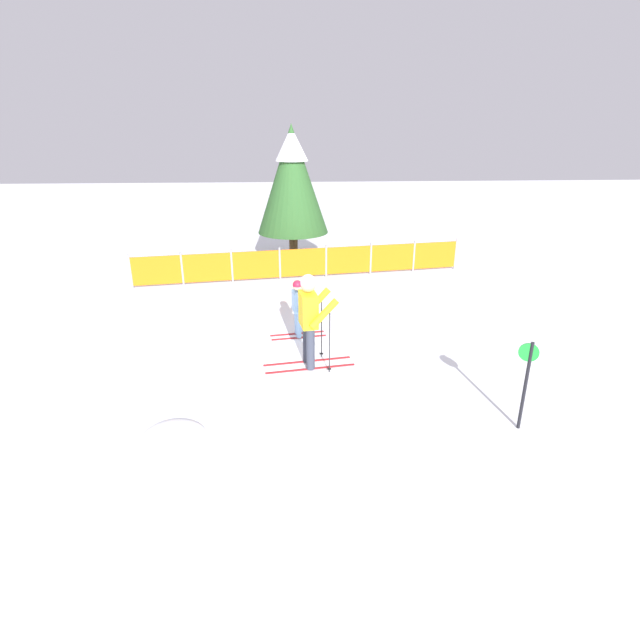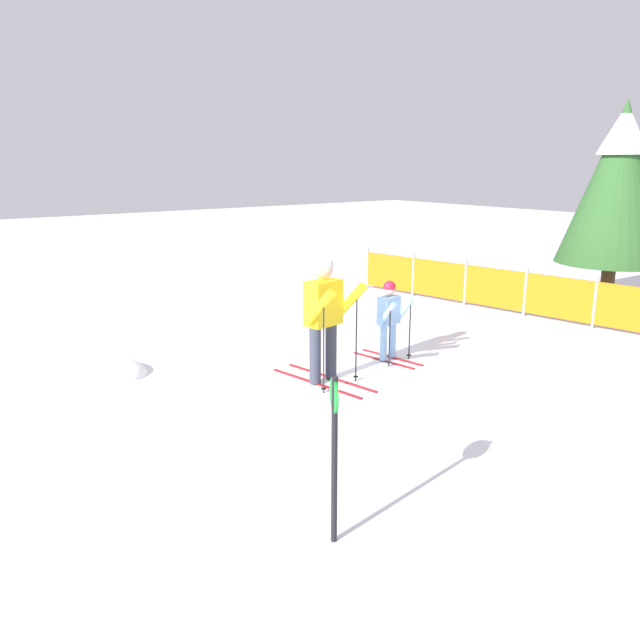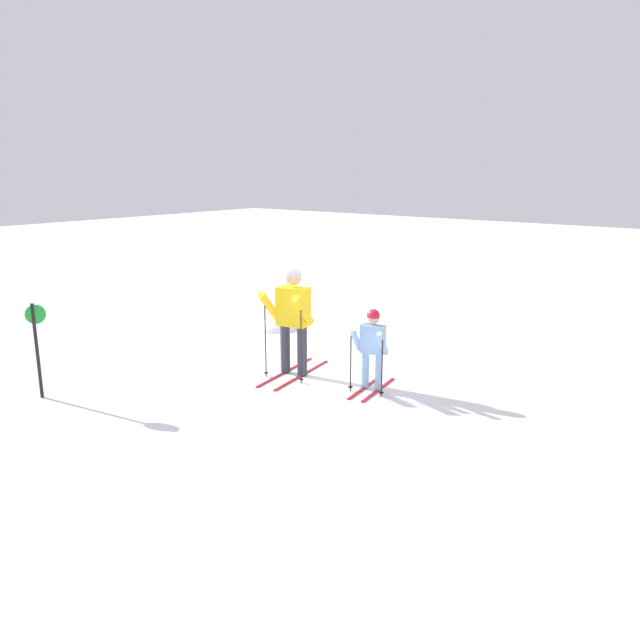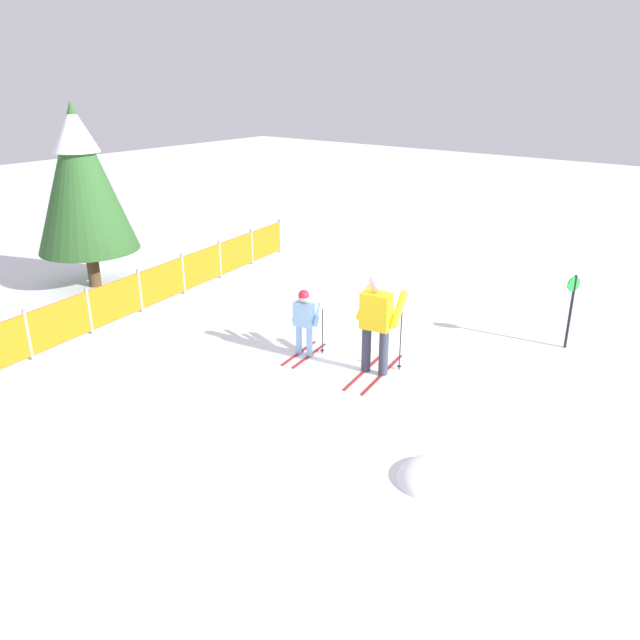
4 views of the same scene
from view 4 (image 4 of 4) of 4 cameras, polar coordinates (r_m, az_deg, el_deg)
The scene contains 7 objects.
ground_plane at distance 10.65m, azimuth 3.26°, elevation -5.01°, with size 60.00×60.00×0.00m, color white.
skier_adult at distance 10.33m, azimuth 5.21°, elevation 0.53°, with size 1.72×0.82×1.79m.
skier_child at distance 11.08m, azimuth -1.44°, elevation 0.25°, with size 1.20×0.58×1.25m.
safety_fence at distance 14.19m, azimuth -14.22°, elevation 3.38°, with size 9.50×1.48×0.95m.
conifer_far at distance 15.38m, azimuth -21.07°, elevation 12.23°, with size 2.28×2.28×4.23m.
trail_marker at distance 12.21m, azimuth 22.00°, elevation 1.40°, with size 0.26×0.15×1.41m.
snow_mound at distance 8.27m, azimuth 10.05°, elevation -14.03°, with size 0.96×0.81×0.38m, color white.
Camera 4 is at (-7.85, -5.37, 4.80)m, focal length 35.00 mm.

